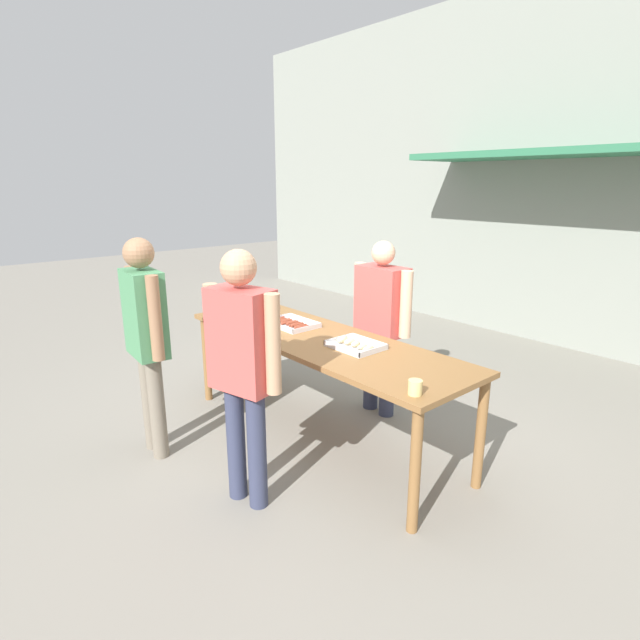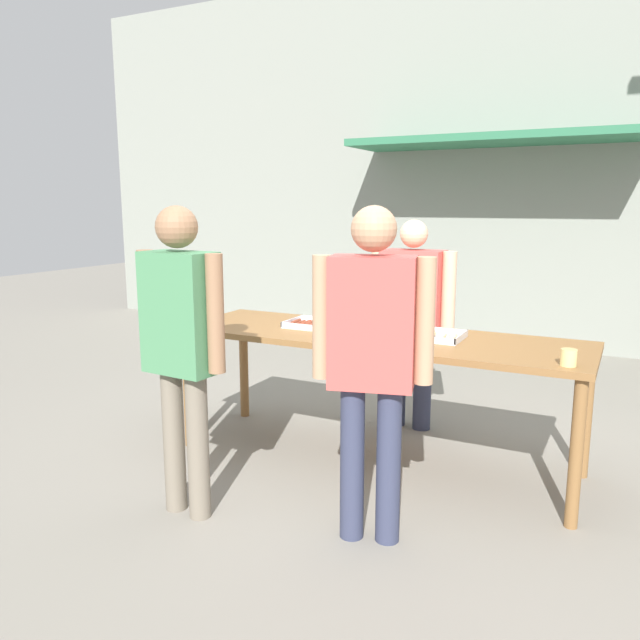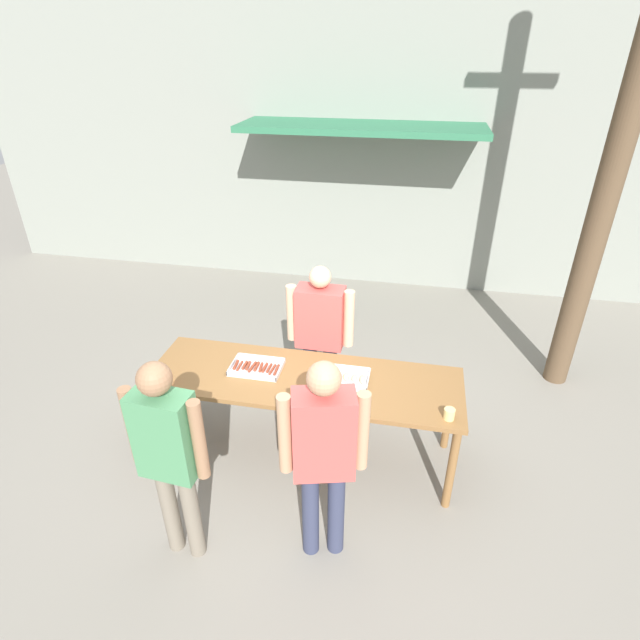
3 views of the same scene
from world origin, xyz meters
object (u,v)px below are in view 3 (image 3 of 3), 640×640
Objects in this scene: beer_cup at (449,414)px; person_server_behind_table at (320,329)px; food_tray_buns at (345,377)px; person_customer_with_cup at (324,449)px; condiment_jar_mustard at (155,378)px; person_customer_holding_hotdog at (168,448)px; food_tray_sausages at (256,368)px; utility_pole at (627,121)px; condiment_jar_ketchup at (165,380)px.

beer_cup is 0.06× the size of person_server_behind_table.
food_tray_buns is 0.23× the size of person_customer_with_cup.
condiment_jar_mustard is 1.02m from person_customer_holding_hotdog.
food_tray_sausages is 0.26× the size of person_customer_holding_hotdog.
food_tray_buns is 4.27× the size of beer_cup.
person_customer_holding_hotdog reaches higher than food_tray_buns.
person_server_behind_table is at bearing -104.71° from person_customer_holding_hotdog.
beer_cup is at bearing 0.20° from condiment_jar_mustard.
utility_pole is at bearing -143.80° from person_customer_with_cup.
food_tray_sausages is 0.26× the size of person_customer_with_cup.
beer_cup is at bearing -150.74° from person_customer_holding_hotdog.
person_server_behind_table is at bearing 40.38° from condiment_jar_mustard.
condiment_jar_ketchup is 2.32m from beer_cup.
beer_cup reaches higher than food_tray_sausages.
condiment_jar_ketchup is (-1.47, -0.36, 0.02)m from food_tray_buns.
person_customer_holding_hotdog reaches higher than person_server_behind_table.
food_tray_buns is 4.81× the size of condiment_jar_mustard.
condiment_jar_ketchup is at bearing -152.30° from food_tray_sausages.
utility_pole is (3.67, 2.04, 1.86)m from condiment_jar_ketchup.
person_customer_with_cup is (0.01, -0.99, 0.13)m from food_tray_buns.
utility_pole reaches higher than person_customer_holding_hotdog.
person_server_behind_table is at bearing -92.43° from person_customer_with_cup.
condiment_jar_mustard is at bearing -155.65° from food_tray_sausages.
person_server_behind_table is at bearing 117.39° from food_tray_buns.
condiment_jar_ketchup is 4.59m from utility_pole.
beer_cup is (2.42, 0.01, 0.01)m from condiment_jar_mustard.
person_customer_holding_hotdog is (-1.86, -0.86, 0.11)m from beer_cup.
person_server_behind_table is at bearing 42.87° from condiment_jar_ketchup.
condiment_jar_ketchup is 0.05× the size of person_server_behind_table.
person_customer_holding_hotdog is 1.00× the size of person_customer_with_cup.
condiment_jar_ketchup is 0.89× the size of beer_cup.
condiment_jar_mustard is at bearing -167.39° from food_tray_buns.
utility_pole is (1.34, 2.03, 1.86)m from beer_cup.
person_customer_with_cup reaches higher than condiment_jar_mustard.
person_customer_with_cup is (0.36, -1.67, 0.08)m from person_server_behind_table.
food_tray_buns reaches higher than food_tray_sausages.
person_server_behind_table is (0.43, 0.68, 0.05)m from food_tray_sausages.
food_tray_buns is 0.23× the size of person_customer_holding_hotdog.
person_customer_holding_hotdog is 4.66m from utility_pole.
condiment_jar_mustard reaches higher than food_tray_sausages.
food_tray_sausages is 0.79m from food_tray_buns.
utility_pole is (3.76, 2.04, 1.86)m from condiment_jar_mustard.
condiment_jar_ketchup is at bearing -166.36° from food_tray_buns.
person_customer_with_cup reaches higher than condiment_jar_ketchup.
food_tray_sausages is 0.08× the size of utility_pole.
condiment_jar_mustard is (-1.56, -0.35, 0.02)m from food_tray_buns.
person_customer_with_cup reaches higher than person_customer_holding_hotdog.
food_tray_sausages is at bearing 27.70° from condiment_jar_ketchup.
beer_cup reaches higher than food_tray_buns.
food_tray_sausages is at bearing 24.35° from condiment_jar_mustard.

